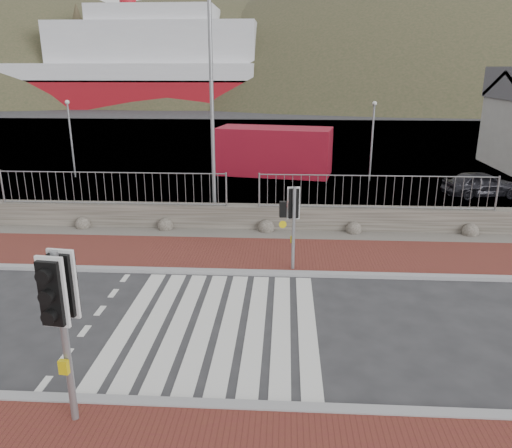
# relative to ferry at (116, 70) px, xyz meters

# --- Properties ---
(ground) EXTENTS (220.00, 220.00, 0.00)m
(ground) POSITION_rel_ferry_xyz_m (24.65, -67.90, -5.36)
(ground) COLOR #28282B
(ground) RESTS_ON ground
(sidewalk_far) EXTENTS (40.00, 3.00, 0.08)m
(sidewalk_far) POSITION_rel_ferry_xyz_m (24.65, -63.40, -5.32)
(sidewalk_far) COLOR maroon
(sidewalk_far) RESTS_ON ground
(kerb_near) EXTENTS (40.00, 0.25, 0.12)m
(kerb_near) POSITION_rel_ferry_xyz_m (24.65, -70.90, -5.31)
(kerb_near) COLOR gray
(kerb_near) RESTS_ON ground
(kerb_far) EXTENTS (40.00, 0.25, 0.12)m
(kerb_far) POSITION_rel_ferry_xyz_m (24.65, -64.90, -5.31)
(kerb_far) COLOR gray
(kerb_far) RESTS_ON ground
(zebra_crossing) EXTENTS (4.62, 5.60, 0.01)m
(zebra_crossing) POSITION_rel_ferry_xyz_m (24.65, -67.90, -5.36)
(zebra_crossing) COLOR silver
(zebra_crossing) RESTS_ON ground
(gravel_strip) EXTENTS (40.00, 1.50, 0.06)m
(gravel_strip) POSITION_rel_ferry_xyz_m (24.65, -61.40, -5.33)
(gravel_strip) COLOR #59544C
(gravel_strip) RESTS_ON ground
(stone_wall) EXTENTS (40.00, 0.60, 0.90)m
(stone_wall) POSITION_rel_ferry_xyz_m (24.65, -60.60, -4.91)
(stone_wall) COLOR #47423A
(stone_wall) RESTS_ON ground
(railing) EXTENTS (18.07, 0.07, 1.22)m
(railing) POSITION_rel_ferry_xyz_m (24.65, -60.75, -3.54)
(railing) COLOR gray
(railing) RESTS_ON stone_wall
(quay) EXTENTS (120.00, 40.00, 0.50)m
(quay) POSITION_rel_ferry_xyz_m (24.65, -40.00, -5.36)
(quay) COLOR #4C4C4F
(quay) RESTS_ON ground
(water) EXTENTS (220.00, 50.00, 0.05)m
(water) POSITION_rel_ferry_xyz_m (24.65, -5.00, -5.36)
(water) COLOR #3F4C54
(water) RESTS_ON ground
(ferry) EXTENTS (50.00, 16.00, 20.00)m
(ferry) POSITION_rel_ferry_xyz_m (0.00, 0.00, 0.00)
(ferry) COLOR maroon
(ferry) RESTS_ON ground
(hills_backdrop) EXTENTS (254.00, 90.00, 100.00)m
(hills_backdrop) POSITION_rel_ferry_xyz_m (31.40, 20.00, -28.42)
(hills_backdrop) COLOR #2E351F
(hills_backdrop) RESTS_ON ground
(traffic_signal_near) EXTENTS (0.47, 0.32, 3.11)m
(traffic_signal_near) POSITION_rel_ferry_xyz_m (22.69, -71.40, -3.11)
(traffic_signal_near) COLOR gray
(traffic_signal_near) RESTS_ON ground
(traffic_signal_far) EXTENTS (0.62, 0.27, 2.55)m
(traffic_signal_far) POSITION_rel_ferry_xyz_m (26.41, -64.59, -3.50)
(traffic_signal_far) COLOR gray
(traffic_signal_far) RESTS_ON ground
(streetlight) EXTENTS (1.75, 0.42, 8.26)m
(streetlight) POSITION_rel_ferry_xyz_m (23.61, -59.82, -0.71)
(streetlight) COLOR gray
(streetlight) RESTS_ON ground
(shipping_container) EXTENTS (6.58, 3.66, 2.59)m
(shipping_container) POSITION_rel_ferry_xyz_m (25.55, -50.56, -4.07)
(shipping_container) COLOR maroon
(shipping_container) RESTS_ON ground
(car_a) EXTENTS (3.66, 1.94, 1.19)m
(car_a) POSITION_rel_ferry_xyz_m (35.28, -55.11, -4.77)
(car_a) COLOR black
(car_a) RESTS_ON ground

